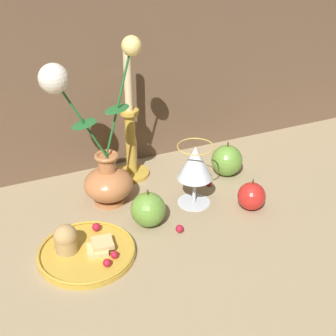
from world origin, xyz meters
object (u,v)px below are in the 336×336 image
(candlestick, at_px, (130,139))
(apple_at_table_edge, at_px, (148,210))
(vase, at_px, (102,162))
(apple_beside_vase, at_px, (227,160))
(apple_near_glass, at_px, (252,196))
(wine_glass, at_px, (195,165))
(plate_with_pastries, at_px, (83,249))

(candlestick, xyz_separation_m, apple_at_table_edge, (-0.04, -0.22, -0.07))
(vase, distance_m, apple_at_table_edge, 0.15)
(candlestick, xyz_separation_m, apple_beside_vase, (0.23, -0.10, -0.07))
(candlestick, xyz_separation_m, apple_near_glass, (0.20, -0.26, -0.07))
(vase, bearing_deg, wine_glass, -23.72)
(apple_beside_vase, bearing_deg, wine_glass, -148.12)
(vase, xyz_separation_m, apple_near_glass, (0.31, -0.16, -0.08))
(vase, distance_m, apple_near_glass, 0.36)
(candlestick, bearing_deg, apple_at_table_edge, -100.50)
(wine_glass, bearing_deg, apple_at_table_edge, -165.05)
(candlestick, height_order, apple_near_glass, candlestick)
(plate_with_pastries, distance_m, candlestick, 0.34)
(plate_with_pastries, distance_m, apple_at_table_edge, 0.17)
(wine_glass, distance_m, apple_at_table_edge, 0.15)
(apple_at_table_edge, bearing_deg, apple_near_glass, -9.15)
(wine_glass, xyz_separation_m, candlestick, (-0.09, 0.18, 0.00))
(candlestick, relative_size, apple_at_table_edge, 3.83)
(plate_with_pastries, distance_m, apple_beside_vase, 0.46)
(wine_glass, height_order, apple_at_table_edge, wine_glass)
(vase, relative_size, apple_near_glass, 5.02)
(plate_with_pastries, relative_size, apple_near_glass, 2.57)
(plate_with_pastries, height_order, wine_glass, wine_glass)
(vase, relative_size, apple_at_table_edge, 4.33)
(apple_beside_vase, bearing_deg, candlestick, 157.39)
(plate_with_pastries, xyz_separation_m, apple_at_table_edge, (0.16, 0.04, 0.02))
(wine_glass, xyz_separation_m, apple_beside_vase, (0.14, 0.09, -0.06))
(apple_near_glass, bearing_deg, wine_glass, 146.47)
(apple_beside_vase, bearing_deg, apple_at_table_edge, -155.80)
(apple_at_table_edge, bearing_deg, wine_glass, 14.95)
(vase, xyz_separation_m, apple_beside_vase, (0.33, 0.00, -0.07))
(apple_near_glass, relative_size, apple_at_table_edge, 0.86)
(plate_with_pastries, distance_m, wine_glass, 0.32)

